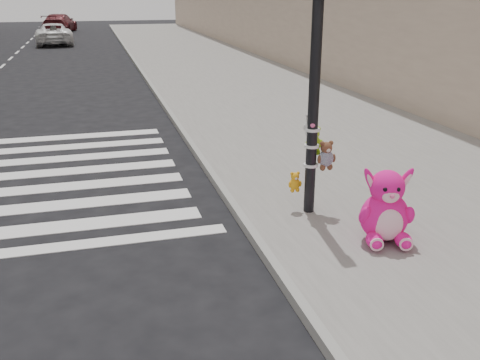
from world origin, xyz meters
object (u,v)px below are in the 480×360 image
object	(u,v)px
signal_pole	(315,107)
red_teddy	(399,234)
car_white_near	(54,34)
pink_bunny	(386,211)

from	to	relation	value
signal_pole	red_teddy	bearing A→B (deg)	-59.78
red_teddy	car_white_near	world-z (taller)	car_white_near
pink_bunny	red_teddy	distance (m)	0.41
signal_pole	car_white_near	xyz separation A→B (m)	(-5.29, 30.38, -1.10)
pink_bunny	car_white_near	size ratio (longest dim) A/B	0.22
signal_pole	pink_bunny	world-z (taller)	signal_pole
signal_pole	pink_bunny	distance (m)	1.81
signal_pole	pink_bunny	bearing A→B (deg)	-65.89
red_teddy	car_white_near	xyz separation A→B (m)	(-6.06, 31.69, 0.44)
pink_bunny	red_teddy	size ratio (longest dim) A/B	5.80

